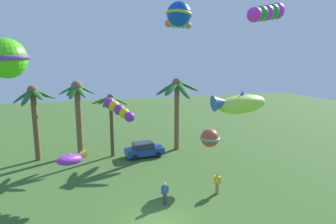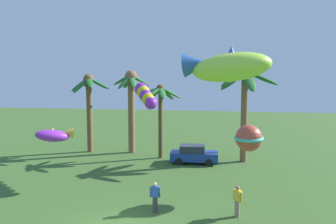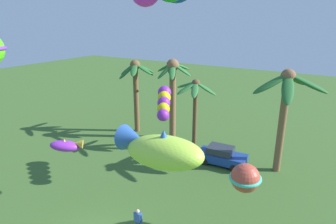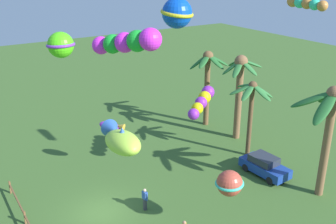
% 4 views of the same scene
% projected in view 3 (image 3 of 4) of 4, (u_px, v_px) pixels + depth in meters
% --- Properties ---
extents(palm_tree_0, '(3.77, 3.58, 7.85)m').
position_uv_depth(palm_tree_0, '(173.00, 83.00, 27.42)').
color(palm_tree_0, brown).
rests_on(palm_tree_0, ground).
extents(palm_tree_1, '(3.92, 3.86, 7.51)m').
position_uv_depth(palm_tree_1, '(136.00, 80.00, 29.06)').
color(palm_tree_1, brown).
rests_on(palm_tree_1, ground).
extents(palm_tree_2, '(5.05, 5.27, 8.02)m').
position_uv_depth(palm_tree_2, '(286.00, 96.00, 20.93)').
color(palm_tree_2, brown).
rests_on(palm_tree_2, ground).
extents(palm_tree_3, '(3.83, 3.49, 6.54)m').
position_uv_depth(palm_tree_3, '(195.00, 96.00, 24.72)').
color(palm_tree_3, brown).
rests_on(palm_tree_3, ground).
extents(parked_car_0, '(4.00, 1.94, 1.51)m').
position_uv_depth(parked_car_0, '(222.00, 156.00, 23.55)').
color(parked_car_0, navy).
rests_on(parked_car_0, ground).
extents(spectator_0, '(0.55, 0.27, 1.59)m').
position_uv_depth(spectator_0, '(138.00, 222.00, 15.84)').
color(spectator_0, '#38383D').
rests_on(spectator_0, ground).
extents(kite_fish_0, '(2.12, 1.89, 0.95)m').
position_uv_depth(kite_fish_0, '(67.00, 145.00, 18.26)').
color(kite_fish_0, purple).
extents(kite_ball_4, '(2.09, 2.09, 1.52)m').
position_uv_depth(kite_ball_4, '(245.00, 178.00, 14.99)').
color(kite_ball_4, '#B94534').
extents(kite_fish_5, '(3.41, 1.67, 1.46)m').
position_uv_depth(kite_fish_5, '(159.00, 150.00, 9.54)').
color(kite_fish_5, '#BAEF45').
extents(kite_tube_6, '(2.23, 3.19, 1.78)m').
position_uv_depth(kite_tube_6, '(164.00, 102.00, 20.35)').
color(kite_tube_6, purple).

